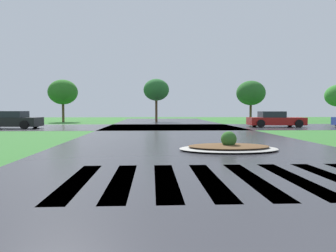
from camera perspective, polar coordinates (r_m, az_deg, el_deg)
The scene contains 7 objects.
asphalt_roadway at distance 12.22m, azimuth 4.90°, elevation -3.93°, with size 10.93×80.00×0.01m, color #2B2B30.
asphalt_cross_road at distance 27.36m, azimuth 0.62°, elevation -0.15°, with size 90.00×9.84×0.01m, color #2B2B30.
crosswalk_stripes at distance 7.02m, azimuth 10.84°, elevation -9.07°, with size 6.75×3.60×0.01m.
median_island at distance 11.89m, azimuth 10.49°, elevation -3.58°, with size 3.52×2.38×0.68m.
car_blue_compact at distance 28.76m, azimuth 18.08°, elevation 1.04°, with size 4.60×2.28×1.30m.
car_dark_suv at distance 27.84m, azimuth -25.66°, elevation 0.89°, with size 4.67×2.39×1.33m.
background_treeline at distance 38.94m, azimuth -9.62°, elevation 5.89°, with size 47.01×5.63×5.55m.
Camera 1 is at (-1.63, -2.02, 1.45)m, focal length 35.10 mm.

